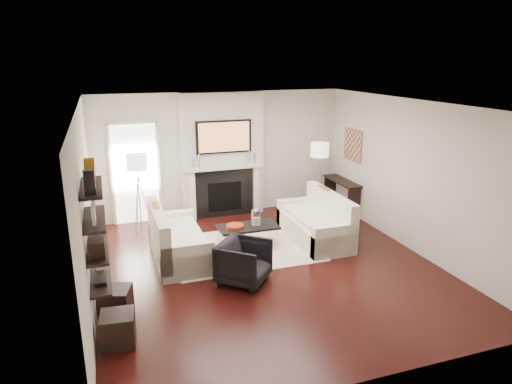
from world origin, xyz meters
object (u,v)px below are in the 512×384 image
object	(u,v)px
loveseat_left_base	(179,247)
coffee_table	(248,227)
loveseat_right_base	(314,230)
lamp_left_shade	(137,162)
armchair	(244,260)
lamp_right_shade	(320,150)
ottoman_near	(116,302)

from	to	relation	value
loveseat_left_base	coffee_table	xyz separation A→B (m)	(1.29, 0.09, 0.19)
loveseat_right_base	lamp_left_shade	bearing A→B (deg)	153.97
armchair	lamp_right_shade	size ratio (longest dim) A/B	1.83
armchair	ottoman_near	bearing A→B (deg)	142.07
loveseat_right_base	coffee_table	distance (m)	1.32
loveseat_right_base	lamp_left_shade	xyz separation A→B (m)	(-3.11, 1.52, 1.24)
loveseat_right_base	lamp_left_shade	size ratio (longest dim) A/B	4.50
armchair	lamp_left_shade	xyz separation A→B (m)	(-1.32, 2.70, 1.08)
ottoman_near	lamp_left_shade	bearing A→B (deg)	78.62
loveseat_right_base	lamp_right_shade	bearing A→B (deg)	61.52
loveseat_right_base	coffee_table	xyz separation A→B (m)	(-1.30, 0.09, 0.19)
armchair	loveseat_left_base	bearing A→B (deg)	75.54
loveseat_left_base	loveseat_right_base	bearing A→B (deg)	0.18
loveseat_left_base	lamp_right_shade	bearing A→B (deg)	23.48
coffee_table	lamp_left_shade	xyz separation A→B (m)	(-1.80, 1.43, 1.05)
loveseat_right_base	coffee_table	size ratio (longest dim) A/B	1.64
lamp_left_shade	lamp_right_shade	xyz separation A→B (m)	(3.90, -0.05, 0.00)
loveseat_left_base	lamp_left_shade	bearing A→B (deg)	108.51
loveseat_left_base	coffee_table	bearing A→B (deg)	4.19
coffee_table	armchair	distance (m)	1.36
lamp_right_shade	ottoman_near	size ratio (longest dim) A/B	1.00
loveseat_left_base	coffee_table	world-z (taller)	same
coffee_table	lamp_right_shade	distance (m)	2.72
ottoman_near	loveseat_left_base	bearing A→B (deg)	54.00
lamp_left_shade	ottoman_near	xyz separation A→B (m)	(-0.62, -3.08, -1.25)
lamp_right_shade	ottoman_near	distance (m)	5.58
ottoman_near	armchair	bearing A→B (deg)	10.97
loveseat_left_base	lamp_left_shade	size ratio (longest dim) A/B	4.50
loveseat_left_base	lamp_left_shade	world-z (taller)	lamp_left_shade
loveseat_left_base	loveseat_right_base	distance (m)	2.60
lamp_left_shade	lamp_right_shade	bearing A→B (deg)	-0.77
coffee_table	lamp_right_shade	world-z (taller)	lamp_right_shade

